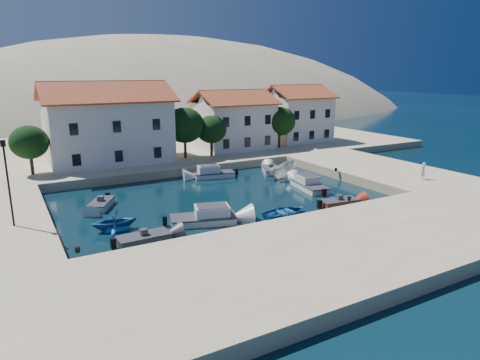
% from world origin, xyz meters
% --- Properties ---
extents(ground, '(400.00, 400.00, 0.00)m').
position_xyz_m(ground, '(0.00, 0.00, 0.00)').
color(ground, black).
rests_on(ground, ground).
extents(quay_south, '(52.00, 12.00, 1.00)m').
position_xyz_m(quay_south, '(0.00, -6.00, 0.50)').
color(quay_south, tan).
rests_on(quay_south, ground).
extents(quay_east, '(11.00, 20.00, 1.00)m').
position_xyz_m(quay_east, '(20.50, 10.00, 0.50)').
color(quay_east, tan).
rests_on(quay_east, ground).
extents(quay_north, '(80.00, 36.00, 1.00)m').
position_xyz_m(quay_north, '(2.00, 38.00, 0.50)').
color(quay_north, tan).
rests_on(quay_north, ground).
extents(hills, '(254.00, 176.00, 99.00)m').
position_xyz_m(hills, '(20.64, 123.62, -23.40)').
color(hills, '#978966').
rests_on(hills, ground).
extents(building_left, '(14.70, 9.45, 9.70)m').
position_xyz_m(building_left, '(-6.00, 28.00, 5.94)').
color(building_left, white).
rests_on(building_left, quay_north).
extents(building_mid, '(10.50, 8.40, 8.30)m').
position_xyz_m(building_mid, '(12.00, 29.00, 5.22)').
color(building_mid, white).
rests_on(building_mid, quay_north).
extents(building_right, '(9.45, 8.40, 8.80)m').
position_xyz_m(building_right, '(24.00, 30.00, 5.47)').
color(building_right, white).
rests_on(building_right, quay_north).
extents(trees, '(37.30, 5.30, 6.45)m').
position_xyz_m(trees, '(4.51, 25.46, 4.84)').
color(trees, '#382314').
rests_on(trees, quay_north).
extents(lamppost, '(0.35, 0.25, 6.22)m').
position_xyz_m(lamppost, '(-17.50, 8.00, 4.75)').
color(lamppost, black).
rests_on(lamppost, quay_west).
extents(bollards, '(29.36, 9.56, 0.30)m').
position_xyz_m(bollards, '(2.80, 3.87, 1.15)').
color(bollards, black).
rests_on(bollards, ground).
extents(motorboat_grey_sw, '(3.73, 1.74, 1.25)m').
position_xyz_m(motorboat_grey_sw, '(-9.61, 2.61, 0.30)').
color(motorboat_grey_sw, '#38393E').
rests_on(motorboat_grey_sw, ground).
extents(cabin_cruiser_south, '(5.61, 3.62, 1.60)m').
position_xyz_m(cabin_cruiser_south, '(-4.23, 4.29, 0.48)').
color(cabin_cruiser_south, silver).
rests_on(cabin_cruiser_south, ground).
extents(rowboat_south, '(4.35, 3.27, 0.85)m').
position_xyz_m(rowboat_south, '(2.62, 2.69, 0.00)').
color(rowboat_south, '#1B5594').
rests_on(rowboat_south, ground).
extents(motorboat_red_se, '(3.72, 1.99, 1.25)m').
position_xyz_m(motorboat_red_se, '(8.35, 2.39, 0.30)').
color(motorboat_red_se, maroon).
rests_on(motorboat_red_se, ground).
extents(cabin_cruiser_east, '(2.92, 5.33, 1.60)m').
position_xyz_m(cabin_cruiser_east, '(9.60, 8.21, 0.48)').
color(cabin_cruiser_east, silver).
rests_on(cabin_cruiser_east, ground).
extents(boat_east, '(5.15, 3.60, 1.87)m').
position_xyz_m(boat_east, '(10.08, 13.70, 0.00)').
color(boat_east, silver).
rests_on(boat_east, ground).
extents(motorboat_white_ne, '(3.32, 4.24, 1.25)m').
position_xyz_m(motorboat_white_ne, '(10.30, 16.43, 0.29)').
color(motorboat_white_ne, silver).
rests_on(motorboat_white_ne, ground).
extents(rowboat_west, '(3.60, 3.18, 1.78)m').
position_xyz_m(rowboat_west, '(-10.82, 6.19, 0.00)').
color(rowboat_west, '#1B5594').
rests_on(rowboat_west, ground).
extents(motorboat_white_west, '(3.05, 3.82, 1.25)m').
position_xyz_m(motorboat_white_west, '(-10.48, 12.49, 0.30)').
color(motorboat_white_west, silver).
rests_on(motorboat_white_west, ground).
extents(cabin_cruiser_north, '(4.89, 2.86, 1.60)m').
position_xyz_m(cabin_cruiser_north, '(3.27, 17.71, 0.48)').
color(cabin_cruiser_north, silver).
rests_on(cabin_cruiser_north, ground).
extents(pedestrian, '(0.65, 0.43, 1.79)m').
position_xyz_m(pedestrian, '(19.92, 2.74, 1.89)').
color(pedestrian, beige).
rests_on(pedestrian, quay_east).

